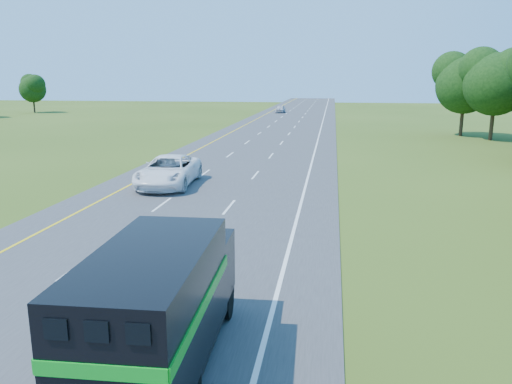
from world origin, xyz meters
TOP-DOWN VIEW (x-y plane):
  - road at (0.00, 50.00)m, footprint 15.00×260.00m
  - lane_markings at (0.00, 50.00)m, footprint 11.15×260.00m
  - horse_truck at (3.44, 13.95)m, footprint 2.47×7.20m
  - white_suv at (-3.01, 33.77)m, footprint 3.41×6.81m
  - far_car at (-3.24, 103.39)m, footprint 1.81×4.30m

SIDE VIEW (x-z plane):
  - road at x=0.00m, z-range 0.00..0.04m
  - lane_markings at x=0.00m, z-range 0.04..0.05m
  - far_car at x=-3.24m, z-range 0.04..1.49m
  - white_suv at x=-3.01m, z-range 0.04..1.89m
  - horse_truck at x=3.44m, z-range 0.15..3.30m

